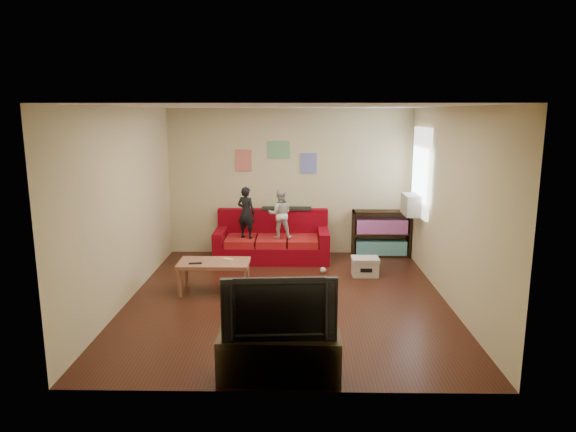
{
  "coord_description": "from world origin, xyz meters",
  "views": [
    {
      "loc": [
        0.13,
        -6.97,
        2.62
      ],
      "look_at": [
        0.0,
        0.8,
        1.05
      ],
      "focal_mm": 32.0,
      "sensor_mm": 36.0,
      "label": 1
    }
  ],
  "objects_px": {
    "file_box": "(365,266)",
    "television": "(279,305)",
    "child_b": "(280,214)",
    "sofa": "(272,242)",
    "child_a": "(246,213)",
    "tv_stand": "(279,357)",
    "coffee_table": "(214,266)",
    "bookshelf": "(381,236)"
  },
  "relations": [
    {
      "from": "child_b",
      "to": "bookshelf",
      "type": "distance_m",
      "value": 1.96
    },
    {
      "from": "sofa",
      "to": "coffee_table",
      "type": "xyz_separation_m",
      "value": [
        -0.78,
        -1.79,
        0.1
      ]
    },
    {
      "from": "child_b",
      "to": "coffee_table",
      "type": "bearing_deg",
      "value": 56.4
    },
    {
      "from": "tv_stand",
      "to": "sofa",
      "type": "bearing_deg",
      "value": 94.76
    },
    {
      "from": "sofa",
      "to": "child_a",
      "type": "xyz_separation_m",
      "value": [
        -0.45,
        -0.17,
        0.59
      ]
    },
    {
      "from": "coffee_table",
      "to": "bookshelf",
      "type": "height_order",
      "value": "bookshelf"
    },
    {
      "from": "file_box",
      "to": "television",
      "type": "distance_m",
      "value": 3.64
    },
    {
      "from": "television",
      "to": "child_b",
      "type": "bearing_deg",
      "value": 88.12
    },
    {
      "from": "child_b",
      "to": "television",
      "type": "distance_m",
      "value": 4.15
    },
    {
      "from": "television",
      "to": "child_a",
      "type": "bearing_deg",
      "value": 96.3
    },
    {
      "from": "coffee_table",
      "to": "tv_stand",
      "type": "height_order",
      "value": "coffee_table"
    },
    {
      "from": "child_b",
      "to": "bookshelf",
      "type": "xyz_separation_m",
      "value": [
        1.86,
        0.4,
        -0.49
      ]
    },
    {
      "from": "sofa",
      "to": "child_b",
      "type": "relative_size",
      "value": 2.32
    },
    {
      "from": "child_b",
      "to": "tv_stand",
      "type": "xyz_separation_m",
      "value": [
        0.12,
        -4.15,
        -0.64
      ]
    },
    {
      "from": "sofa",
      "to": "tv_stand",
      "type": "relative_size",
      "value": 1.67
    },
    {
      "from": "bookshelf",
      "to": "file_box",
      "type": "height_order",
      "value": "bookshelf"
    },
    {
      "from": "child_b",
      "to": "sofa",
      "type": "bearing_deg",
      "value": -52.81
    },
    {
      "from": "child_b",
      "to": "bookshelf",
      "type": "bearing_deg",
      "value": -171.75
    },
    {
      "from": "file_box",
      "to": "sofa",
      "type": "bearing_deg",
      "value": 148.01
    },
    {
      "from": "bookshelf",
      "to": "child_b",
      "type": "bearing_deg",
      "value": -167.85
    },
    {
      "from": "child_b",
      "to": "television",
      "type": "xyz_separation_m",
      "value": [
        0.12,
        -4.15,
        -0.09
      ]
    },
    {
      "from": "file_box",
      "to": "bookshelf",
      "type": "bearing_deg",
      "value": 69.69
    },
    {
      "from": "tv_stand",
      "to": "coffee_table",
      "type": "bearing_deg",
      "value": 113.7
    },
    {
      "from": "coffee_table",
      "to": "television",
      "type": "bearing_deg",
      "value": -67.5
    },
    {
      "from": "child_b",
      "to": "file_box",
      "type": "height_order",
      "value": "child_b"
    },
    {
      "from": "coffee_table",
      "to": "television",
      "type": "height_order",
      "value": "television"
    },
    {
      "from": "child_a",
      "to": "television",
      "type": "height_order",
      "value": "child_a"
    },
    {
      "from": "sofa",
      "to": "television",
      "type": "height_order",
      "value": "television"
    },
    {
      "from": "file_box",
      "to": "tv_stand",
      "type": "xyz_separation_m",
      "value": [
        -1.29,
        -3.35,
        0.07
      ]
    },
    {
      "from": "tv_stand",
      "to": "bookshelf",
      "type": "bearing_deg",
      "value": 70.3
    },
    {
      "from": "child_b",
      "to": "coffee_table",
      "type": "distance_m",
      "value": 1.93
    },
    {
      "from": "coffee_table",
      "to": "tv_stand",
      "type": "distance_m",
      "value": 2.74
    },
    {
      "from": "bookshelf",
      "to": "tv_stand",
      "type": "distance_m",
      "value": 4.87
    },
    {
      "from": "sofa",
      "to": "tv_stand",
      "type": "bearing_deg",
      "value": -86.44
    },
    {
      "from": "tv_stand",
      "to": "child_b",
      "type": "bearing_deg",
      "value": 92.87
    },
    {
      "from": "child_a",
      "to": "child_b",
      "type": "xyz_separation_m",
      "value": [
        0.6,
        -0.0,
        -0.02
      ]
    },
    {
      "from": "child_a",
      "to": "television",
      "type": "distance_m",
      "value": 4.21
    },
    {
      "from": "file_box",
      "to": "television",
      "type": "bearing_deg",
      "value": -111.11
    },
    {
      "from": "sofa",
      "to": "file_box",
      "type": "height_order",
      "value": "sofa"
    },
    {
      "from": "tv_stand",
      "to": "child_a",
      "type": "bearing_deg",
      "value": 101.05
    },
    {
      "from": "file_box",
      "to": "tv_stand",
      "type": "distance_m",
      "value": 3.59
    },
    {
      "from": "file_box",
      "to": "coffee_table",
      "type": "bearing_deg",
      "value": -160.71
    }
  ]
}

